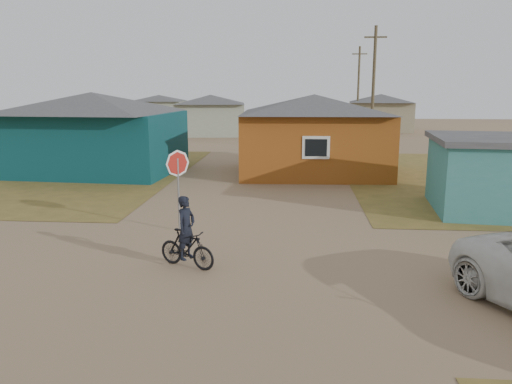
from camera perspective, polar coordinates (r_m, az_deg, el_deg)
ground at (r=11.76m, az=-3.56°, el=-9.19°), size 120.00×120.00×0.00m
house_teal at (r=26.45m, az=-18.07°, el=6.58°), size 8.93×7.08×4.00m
house_yellow at (r=24.98m, az=6.61°, el=6.69°), size 7.72×6.76×3.90m
house_pale_west at (r=45.56m, az=-5.18°, el=8.83°), size 7.04×6.15×3.60m
house_beige_east at (r=51.61m, az=14.02°, el=8.88°), size 6.95×6.05×3.60m
house_pale_north at (r=59.01m, az=-11.00°, el=9.24°), size 6.28×5.81×3.40m
utility_pole_near at (r=33.23m, az=13.25°, el=11.41°), size 1.40×0.20×8.00m
utility_pole_far at (r=49.22m, az=11.61°, el=11.52°), size 1.40×0.20×8.00m
stop_sign at (r=14.83m, az=-8.92°, el=2.31°), size 0.74×0.36×2.44m
cyclist at (r=11.99m, az=-7.93°, el=-5.65°), size 1.58×1.04×1.74m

